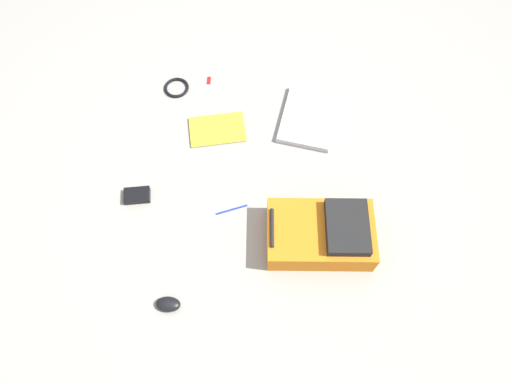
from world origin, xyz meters
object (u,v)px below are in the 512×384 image
pen_black (232,209)px  usb_stick (210,80)px  cable_coil (177,88)px  computer_mouse (169,304)px  backpack (323,234)px  book_manual (218,130)px  laptop (309,118)px  power_brick (138,195)px

pen_black → usb_stick: (0.73, 0.16, -0.00)m
cable_coil → pen_black: (-0.68, -0.32, -0.00)m
computer_mouse → cable_coil: size_ratio=0.79×
backpack → book_manual: backpack is taller
pen_black → usb_stick: same height
cable_coil → pen_black: size_ratio=0.87×
cable_coil → pen_black: cable_coil is taller
computer_mouse → pen_black: size_ratio=0.69×
laptop → computer_mouse: 1.11m
laptop → cable_coil: laptop is taller
laptop → usb_stick: laptop is taller
laptop → cable_coil: 0.70m
computer_mouse → cable_coil: (1.11, 0.09, -0.01)m
backpack → book_manual: (0.56, 0.49, -0.07)m
cable_coil → usb_stick: size_ratio=2.71×
cable_coil → power_brick: power_brick is taller
laptop → book_manual: size_ratio=1.30×
backpack → book_manual: size_ratio=1.53×
pen_black → usb_stick: bearing=12.4°
usb_stick → backpack: bearing=-147.3°
usb_stick → power_brick: bearing=158.4°
backpack → laptop: 0.64m
pen_black → backpack: bearing=-108.4°
cable_coil → power_brick: (-0.63, 0.11, 0.01)m
book_manual → usb_stick: 0.32m
book_manual → computer_mouse: 0.87m
book_manual → cable_coil: size_ratio=2.32×
computer_mouse → power_brick: 0.53m
backpack → power_brick: 0.85m
book_manual → cable_coil: 0.34m
backpack → usb_stick: backpack is taller
laptop → power_brick: same height
cable_coil → power_brick: 0.64m
cable_coil → usb_stick: 0.17m
computer_mouse → power_brick: bearing=25.0°
power_brick → usb_stick: size_ratio=2.45×
cable_coil → laptop: bearing=-104.4°
computer_mouse → power_brick: (0.49, 0.20, -0.00)m
laptop → pen_black: (-0.50, 0.35, -0.01)m
book_manual → computer_mouse: computer_mouse is taller
usb_stick → laptop: bearing=-114.2°
backpack → cable_coil: size_ratio=3.56×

